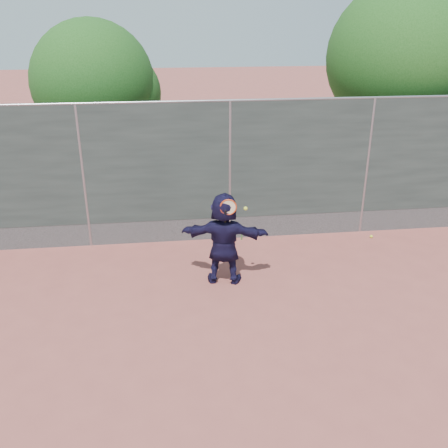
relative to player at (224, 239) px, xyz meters
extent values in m
plane|color=#9E4C42|center=(0.35, -1.64, -0.86)|extent=(80.00, 80.00, 0.00)
imported|color=black|center=(0.00, 0.00, 0.00)|extent=(1.66, 0.83, 1.72)
sphere|color=yellow|center=(3.48, 1.48, -0.82)|extent=(0.07, 0.07, 0.07)
cube|color=#38423D|center=(0.35, 1.86, 0.89)|extent=(20.00, 0.04, 2.50)
cube|color=slate|center=(0.35, 1.86, -0.61)|extent=(20.00, 0.03, 0.50)
cylinder|color=gray|center=(0.35, 1.86, 2.14)|extent=(20.00, 0.05, 0.05)
cylinder|color=gray|center=(-2.65, 1.86, 0.64)|extent=(0.06, 0.06, 3.00)
cylinder|color=gray|center=(0.35, 1.86, 0.64)|extent=(0.06, 0.06, 3.00)
cylinder|color=gray|center=(3.35, 1.86, 0.64)|extent=(0.06, 0.06, 3.00)
torus|color=red|center=(0.05, -0.20, 0.68)|extent=(0.29, 0.05, 0.29)
cylinder|color=beige|center=(0.05, -0.20, 0.68)|extent=(0.25, 0.03, 0.25)
cylinder|color=black|center=(0.00, -0.18, 0.48)|extent=(0.04, 0.13, 0.33)
sphere|color=yellow|center=(0.36, -0.14, 0.62)|extent=(0.07, 0.07, 0.07)
cylinder|color=#382314|center=(4.85, 4.06, 0.44)|extent=(0.28, 0.28, 2.60)
sphere|color=#23561C|center=(4.85, 4.06, 2.73)|extent=(3.60, 3.60, 3.60)
sphere|color=#23561C|center=(5.57, 4.26, 2.37)|extent=(2.52, 2.52, 2.52)
cylinder|color=#382314|center=(-2.65, 4.86, 0.24)|extent=(0.28, 0.28, 2.20)
sphere|color=#23561C|center=(-2.65, 4.86, 2.17)|extent=(3.00, 3.00, 3.00)
sphere|color=#23561C|center=(-2.05, 5.06, 1.87)|extent=(2.10, 2.10, 2.10)
cone|color=#387226|center=(0.60, 1.74, -0.73)|extent=(0.03, 0.03, 0.26)
cone|color=#387226|center=(0.90, 1.76, -0.71)|extent=(0.03, 0.03, 0.30)
cone|color=#387226|center=(0.25, 1.72, -0.75)|extent=(0.03, 0.03, 0.22)
camera|label=1|loc=(-1.00, -8.09, 3.77)|focal=40.00mm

